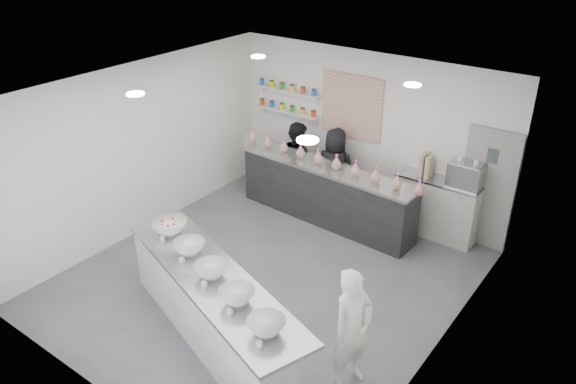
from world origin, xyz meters
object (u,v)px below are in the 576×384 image
object	(u,v)px
back_bar	(326,194)
espresso_machine	(466,175)
espresso_ledge	(436,208)
staff_right	(335,169)
woman_prep	(352,329)
prep_counter	(214,307)
staff_left	(297,162)

from	to	relation	value
back_bar	espresso_machine	bearing A→B (deg)	20.11
espresso_ledge	espresso_machine	size ratio (longest dim) A/B	2.65
staff_right	espresso_machine	bearing A→B (deg)	171.16
staff_right	woman_prep	bearing A→B (deg)	111.71
espresso_ledge	staff_right	xyz separation A→B (m)	(-1.98, -0.18, 0.26)
prep_counter	woman_prep	bearing A→B (deg)	31.10
espresso_machine	staff_right	xyz separation A→B (m)	(-2.41, -0.18, -0.48)
prep_counter	back_bar	bearing A→B (deg)	117.89
prep_counter	staff_left	bearing A→B (deg)	129.54
woman_prep	prep_counter	bearing A→B (deg)	118.15
back_bar	espresso_ledge	world-z (taller)	back_bar
staff_right	back_bar	bearing A→B (deg)	93.21
woman_prep	staff_right	distance (m)	4.48
staff_left	staff_right	distance (m)	0.78
espresso_machine	woman_prep	world-z (taller)	woman_prep
espresso_ledge	woman_prep	distance (m)	3.91
espresso_ledge	staff_right	bearing A→B (deg)	-174.80
back_bar	woman_prep	bearing A→B (deg)	-49.65
espresso_ledge	prep_counter	bearing A→B (deg)	-106.74
back_bar	espresso_ledge	distance (m)	1.96
espresso_ledge	back_bar	bearing A→B (deg)	-159.31
espresso_machine	staff_right	size ratio (longest dim) A/B	0.34
woman_prep	staff_left	world-z (taller)	staff_left
prep_counter	espresso_machine	distance (m)	4.65
prep_counter	back_bar	xyz separation A→B (m)	(-0.55, 3.56, 0.05)
espresso_ledge	staff_left	bearing A→B (deg)	-173.16
prep_counter	woman_prep	world-z (taller)	woman_prep
back_bar	espresso_machine	xyz separation A→B (m)	(2.26, 0.69, 0.74)
espresso_ledge	staff_right	size ratio (longest dim) A/B	0.90
prep_counter	staff_right	distance (m)	4.14
back_bar	espresso_machine	size ratio (longest dim) A/B	6.41
back_bar	staff_left	bearing A→B (deg)	161.41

